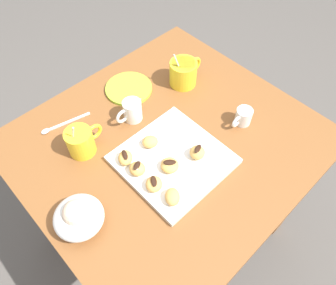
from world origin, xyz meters
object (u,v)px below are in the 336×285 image
dining_table (167,164)px  beignet_0 (150,142)px  beignet_3 (137,169)px  beignet_1 (197,152)px  cream_pitcher_white (132,110)px  coffee_mug_yellow_left (81,141)px  beignet_2 (172,197)px  beignet_5 (154,184)px  pastry_plate_square (173,160)px  chocolate_sauce_pitcher (243,116)px  beignet_4 (170,165)px  beignet_6 (125,158)px  saucer_lime_left (129,89)px  coffee_mug_yellow_right (184,72)px  ice_cream_bowl (78,216)px

dining_table → beignet_0: size_ratio=18.37×
beignet_3 → beignet_1: bearing=-26.0°
cream_pitcher_white → beignet_0: (-0.04, -0.13, -0.01)m
coffee_mug_yellow_left → beignet_1: (0.22, -0.26, -0.01)m
beignet_2 → beignet_5: 0.06m
pastry_plate_square → coffee_mug_yellow_left: bearing=127.9°
pastry_plate_square → beignet_1: beignet_1 is taller
beignet_0 → beignet_5: same height
chocolate_sauce_pitcher → beignet_5: chocolate_sauce_pitcher is taller
beignet_4 → beignet_6: bearing=125.2°
dining_table → saucer_lime_left: bearing=78.2°
coffee_mug_yellow_right → saucer_lime_left: size_ratio=0.83×
beignet_1 → beignet_6: size_ratio=0.91×
cream_pitcher_white → dining_table: bearing=-81.1°
cream_pitcher_white → saucer_lime_left: size_ratio=0.64×
cream_pitcher_white → ice_cream_bowl: (-0.33, -0.18, 0.00)m
coffee_mug_yellow_right → chocolate_sauce_pitcher: 0.26m
pastry_plate_square → beignet_5: (-0.10, -0.03, 0.02)m
coffee_mug_yellow_left → cream_pitcher_white: size_ratio=1.26×
pastry_plate_square → ice_cream_bowl: 0.31m
ice_cream_bowl → coffee_mug_yellow_right: bearing=18.4°
pastry_plate_square → beignet_5: bearing=-163.2°
beignet_1 → coffee_mug_yellow_left: bearing=131.0°
dining_table → chocolate_sauce_pitcher: 0.31m
beignet_0 → beignet_2: same height
cream_pitcher_white → saucer_lime_left: cream_pitcher_white is taller
cream_pitcher_white → ice_cream_bowl: bearing=-150.8°
beignet_5 → beignet_6: size_ratio=0.98×
beignet_0 → coffee_mug_yellow_left: bearing=138.7°
dining_table → saucer_lime_left: 0.30m
beignet_3 → beignet_6: (-0.00, 0.05, -0.00)m
ice_cream_bowl → beignet_0: 0.30m
beignet_6 → chocolate_sauce_pitcher: bearing=-19.9°
chocolate_sauce_pitcher → beignet_2: chocolate_sauce_pitcher is taller
dining_table → beignet_6: 0.23m
beignet_5 → beignet_4: bearing=10.9°
coffee_mug_yellow_right → beignet_5: (-0.36, -0.25, -0.02)m
cream_pitcher_white → beignet_2: size_ratio=1.99×
beignet_4 → dining_table: bearing=49.8°
chocolate_sauce_pitcher → beignet_0: (-0.28, 0.13, 0.00)m
ice_cream_bowl → beignet_5: (0.20, -0.06, -0.01)m
beignet_6 → saucer_lime_left: bearing=49.1°
chocolate_sauce_pitcher → beignet_6: bearing=160.1°
beignet_4 → beignet_6: 0.13m
coffee_mug_yellow_left → chocolate_sauce_pitcher: coffee_mug_yellow_left is taller
beignet_1 → beignet_6: beignet_1 is taller
beignet_3 → beignet_5: bearing=-88.7°
beignet_4 → beignet_2: bearing=-129.7°
pastry_plate_square → chocolate_sauce_pitcher: (0.27, -0.05, 0.02)m
beignet_2 → beignet_3: size_ratio=1.12×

